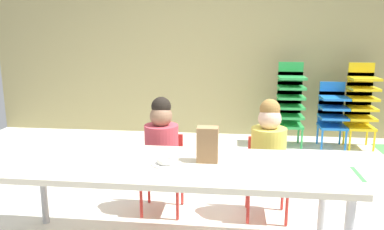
% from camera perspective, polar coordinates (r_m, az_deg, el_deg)
% --- Properties ---
extents(ground_plane, '(6.24, 4.70, 0.02)m').
position_cam_1_polar(ground_plane, '(3.18, 0.73, -13.87)').
color(ground_plane, silver).
extents(back_wall, '(6.24, 0.10, 2.66)m').
position_cam_1_polar(back_wall, '(5.19, 3.50, 11.64)').
color(back_wall, tan).
rests_on(back_wall, ground_plane).
extents(craft_table, '(2.15, 0.69, 0.61)m').
position_cam_1_polar(craft_table, '(2.34, -3.43, -8.41)').
color(craft_table, beige).
rests_on(craft_table, ground_plane).
extents(seated_child_near_camera, '(0.32, 0.32, 0.92)m').
position_cam_1_polar(seated_child_near_camera, '(2.90, -4.62, -4.47)').
color(seated_child_near_camera, red).
rests_on(seated_child_near_camera, ground_plane).
extents(seated_child_middle_seat, '(0.32, 0.31, 0.92)m').
position_cam_1_polar(seated_child_middle_seat, '(2.86, 11.51, -4.93)').
color(seated_child_middle_seat, red).
rests_on(seated_child_middle_seat, ground_plane).
extents(kid_chair_green_stack, '(0.32, 0.30, 1.04)m').
position_cam_1_polar(kid_chair_green_stack, '(4.82, 14.71, 2.23)').
color(kid_chair_green_stack, green).
rests_on(kid_chair_green_stack, ground_plane).
extents(kid_chair_blue_stack, '(0.32, 0.30, 0.80)m').
position_cam_1_polar(kid_chair_blue_stack, '(4.95, 20.59, 0.66)').
color(kid_chair_blue_stack, blue).
rests_on(kid_chair_blue_stack, ground_plane).
extents(kid_chair_yellow_stack, '(0.32, 0.30, 1.04)m').
position_cam_1_polar(kid_chair_yellow_stack, '(5.02, 24.31, 1.91)').
color(kid_chair_yellow_stack, yellow).
rests_on(kid_chair_yellow_stack, ground_plane).
extents(paper_bag_brown, '(0.13, 0.09, 0.22)m').
position_cam_1_polar(paper_bag_brown, '(2.31, 2.38, -4.49)').
color(paper_bag_brown, '#9E754C').
rests_on(paper_bag_brown, craft_table).
extents(paper_plate_near_edge, '(0.18, 0.18, 0.01)m').
position_cam_1_polar(paper_plate_near_edge, '(2.30, -3.90, -7.40)').
color(paper_plate_near_edge, white).
rests_on(paper_plate_near_edge, craft_table).
extents(donut_powdered_on_plate, '(0.12, 0.12, 0.03)m').
position_cam_1_polar(donut_powdered_on_plate, '(2.29, -3.91, -6.90)').
color(donut_powdered_on_plate, white).
rests_on(donut_powdered_on_plate, craft_table).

